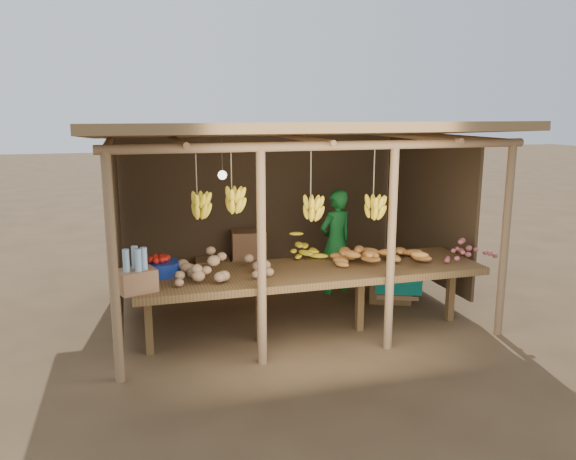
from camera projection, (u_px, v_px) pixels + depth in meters
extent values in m
plane|color=brown|center=(288.00, 308.00, 7.35)|extent=(60.00, 60.00, 0.00)
cylinder|color=#8F6C4A|center=(113.00, 270.00, 5.14)|extent=(0.09, 0.09, 2.20)
cylinder|color=#8F6C4A|center=(505.00, 242.00, 6.27)|extent=(0.09, 0.09, 2.20)
cylinder|color=#8F6C4A|center=(117.00, 214.00, 7.97)|extent=(0.09, 0.09, 2.20)
cylinder|color=#8F6C4A|center=(387.00, 201.00, 9.10)|extent=(0.09, 0.09, 2.20)
cylinder|color=#8F6C4A|center=(262.00, 260.00, 5.52)|extent=(0.09, 0.09, 2.20)
cylinder|color=#8F6C4A|center=(391.00, 250.00, 5.90)|extent=(0.09, 0.09, 2.20)
cylinder|color=#8F6C4A|center=(330.00, 146.00, 5.48)|extent=(4.40, 0.09, 0.09)
cylinder|color=#8F6C4A|center=(260.00, 134.00, 8.30)|extent=(4.40, 0.09, 0.09)
cube|color=olive|center=(288.00, 131.00, 6.87)|extent=(4.70, 3.50, 0.28)
cube|color=#4C3923|center=(261.00, 200.00, 8.49)|extent=(4.20, 0.04, 1.98)
cube|color=#4C3923|center=(117.00, 224.00, 6.73)|extent=(0.04, 2.40, 1.98)
cube|color=#4C3923|center=(427.00, 207.00, 7.84)|extent=(0.04, 2.40, 1.98)
cube|color=brown|center=(311.00, 272.00, 6.30)|extent=(3.90, 1.05, 0.08)
cube|color=brown|center=(148.00, 322.00, 5.90)|extent=(0.08, 0.08, 0.72)
cube|color=brown|center=(260.00, 311.00, 6.22)|extent=(0.08, 0.08, 0.72)
cube|color=brown|center=(360.00, 301.00, 6.54)|extent=(0.08, 0.08, 0.72)
cube|color=brown|center=(450.00, 292.00, 6.87)|extent=(0.08, 0.08, 0.72)
cylinder|color=navy|center=(161.00, 268.00, 6.05)|extent=(0.41, 0.41, 0.14)
cube|color=#946642|center=(136.00, 280.00, 5.48)|extent=(0.42, 0.38, 0.22)
imported|color=#186E28|center=(336.00, 242.00, 7.85)|extent=(0.63, 0.52, 1.48)
cube|color=brown|center=(390.00, 282.00, 7.64)|extent=(0.69, 0.65, 0.51)
cube|color=#0B806B|center=(391.00, 262.00, 7.58)|extent=(0.77, 0.73, 0.05)
cube|color=#946642|center=(249.00, 269.00, 8.36)|extent=(0.54, 0.46, 0.39)
cube|color=#946642|center=(249.00, 244.00, 8.28)|extent=(0.54, 0.46, 0.39)
cube|color=#946642|center=(213.00, 272.00, 8.22)|extent=(0.54, 0.46, 0.39)
ellipsoid|color=#4C3923|center=(173.00, 282.00, 7.73)|extent=(0.38, 0.38, 0.51)
ellipsoid|color=#4C3923|center=(198.00, 280.00, 7.83)|extent=(0.38, 0.38, 0.51)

